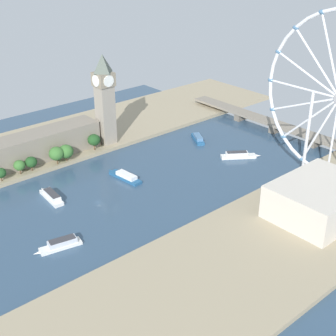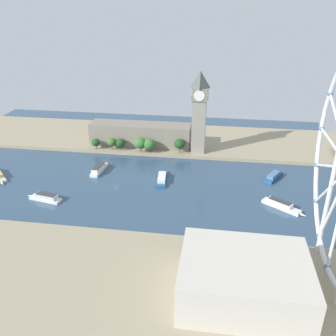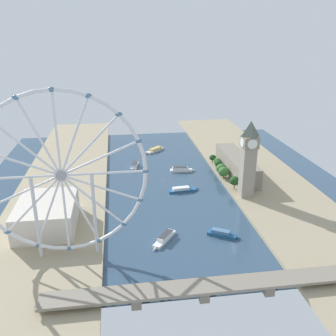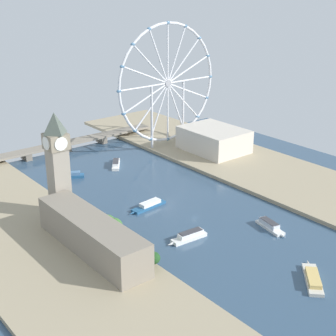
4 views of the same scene
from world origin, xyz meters
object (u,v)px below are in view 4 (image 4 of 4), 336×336
tour_boat_3 (149,205)px  tour_boat_5 (270,226)px  parliament_block (92,235)px  tour_boat_2 (116,163)px  ferris_wheel (168,84)px  tour_boat_0 (313,278)px  clock_tower (58,163)px  tour_boat_4 (70,175)px  tour_boat_1 (189,236)px  riverside_hall (214,140)px  river_bridge (65,144)px

tour_boat_3 → tour_boat_5: bearing=113.8°
parliament_block → tour_boat_2: (97.30, 121.34, -11.48)m
ferris_wheel → tour_boat_0: ferris_wheel is taller
clock_tower → tour_boat_4: size_ratio=2.90×
clock_tower → tour_boat_3: clock_tower is taller
tour_boat_1 → tour_boat_2: size_ratio=1.03×
tour_boat_2 → tour_boat_3: (-30.17, -89.49, -0.22)m
riverside_hall → tour_boat_1: size_ratio=2.01×
riverside_hall → tour_boat_2: (-92.42, 30.51, -11.68)m
tour_boat_1 → river_bridge: bearing=-92.1°
clock_tower → parliament_block: size_ratio=0.77×
ferris_wheel → tour_boat_4: size_ratio=4.66×
clock_tower → ferris_wheel: bearing=26.1°
tour_boat_5 → parliament_block: bearing=-101.0°
ferris_wheel → tour_boat_5: size_ratio=4.18×
parliament_block → tour_boat_2: 155.96m
tour_boat_4 → tour_boat_5: (60.35, -167.72, 0.16)m
tour_boat_2 → tour_boat_4: bearing=125.7°
riverside_hall → parliament_block: bearing=-154.4°
parliament_block → tour_boat_5: parliament_block is taller
parliament_block → tour_boat_2: size_ratio=3.35×
ferris_wheel → riverside_hall: (21.83, -43.40, -49.72)m
ferris_wheel → tour_boat_0: 260.34m
clock_tower → river_bridge: 154.86m
tour_boat_1 → ferris_wheel: bearing=-120.4°
riverside_hall → tour_boat_5: (-78.58, -137.21, -11.53)m
tour_boat_5 → tour_boat_0: bearing=-16.4°
parliament_block → river_bridge: size_ratio=0.50×
ferris_wheel → tour_boat_4: 132.84m
tour_boat_2 → clock_tower: bearing=162.0°
parliament_block → tour_boat_4: bearing=67.3°
parliament_block → ferris_wheel: (167.89, 134.22, 49.92)m
river_bridge → tour_boat_4: (-31.68, -66.69, -4.31)m
tour_boat_2 → tour_boat_5: tour_boat_5 is taller
tour_boat_4 → tour_boat_5: size_ratio=0.90×
riverside_hall → tour_boat_0: 222.86m
clock_tower → tour_boat_4: 86.81m
tour_boat_2 → tour_boat_5: size_ratio=1.02×
parliament_block → tour_boat_3: 75.22m
clock_tower → tour_boat_1: (49.48, -79.77, -39.19)m
clock_tower → tour_boat_4: (41.91, 64.96, -39.50)m
tour_boat_1 → tour_boat_5: tour_boat_1 is taller
parliament_block → riverside_hall: (189.72, 90.83, 0.20)m
river_bridge → tour_boat_3: size_ratio=5.76×
clock_tower → tour_boat_5: bearing=-45.1°
tour_boat_1 → tour_boat_5: bearing=160.9°
tour_boat_4 → tour_boat_1: bearing=122.8°
riverside_hall → tour_boat_4: riverside_hall is taller
tour_boat_1 → tour_boat_3: bearing=-94.6°
river_bridge → tour_boat_5: river_bridge is taller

